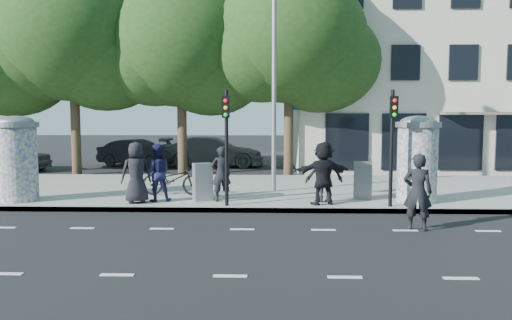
{
  "coord_description": "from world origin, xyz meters",
  "views": [
    {
      "loc": [
        0.72,
        -10.7,
        2.81
      ],
      "look_at": [
        0.28,
        3.5,
        1.54
      ],
      "focal_mm": 35.0,
      "sensor_mm": 36.0,
      "label": 1
    }
  ],
  "objects_px": {
    "cabinet_left": "(203,182)",
    "car_left": "(3,155)",
    "ped_a": "(136,173)",
    "car_mid": "(138,153)",
    "man_road": "(418,192)",
    "bicycle": "(173,179)",
    "car_right": "(213,152)",
    "cabinet_right": "(363,180)",
    "ped_f": "(323,173)",
    "ped_d": "(324,172)",
    "ad_column_right": "(417,157)",
    "street_lamp": "(274,57)",
    "ped_b": "(221,174)",
    "traffic_pole_far": "(392,136)",
    "ped_c": "(157,173)",
    "traffic_pole_near": "(226,135)",
    "ad_column_left": "(17,156)"
  },
  "relations": [
    {
      "from": "ped_b",
      "to": "man_road",
      "type": "bearing_deg",
      "value": 132.81
    },
    {
      "from": "ad_column_left",
      "to": "cabinet_right",
      "type": "bearing_deg",
      "value": 3.49
    },
    {
      "from": "bicycle",
      "to": "car_right",
      "type": "height_order",
      "value": "car_right"
    },
    {
      "from": "ped_a",
      "to": "man_road",
      "type": "height_order",
      "value": "ped_a"
    },
    {
      "from": "ped_b",
      "to": "ped_f",
      "type": "relative_size",
      "value": 0.9
    },
    {
      "from": "ad_column_left",
      "to": "bicycle",
      "type": "xyz_separation_m",
      "value": [
        4.62,
        1.22,
        -0.85
      ]
    },
    {
      "from": "man_road",
      "to": "car_left",
      "type": "height_order",
      "value": "man_road"
    },
    {
      "from": "ad_column_right",
      "to": "cabinet_left",
      "type": "distance_m",
      "value": 6.68
    },
    {
      "from": "car_mid",
      "to": "ped_a",
      "type": "bearing_deg",
      "value": -146.65
    },
    {
      "from": "man_road",
      "to": "cabinet_right",
      "type": "distance_m",
      "value": 3.76
    },
    {
      "from": "ped_b",
      "to": "man_road",
      "type": "relative_size",
      "value": 0.9
    },
    {
      "from": "bicycle",
      "to": "ad_column_right",
      "type": "bearing_deg",
      "value": -96.35
    },
    {
      "from": "ad_column_right",
      "to": "ped_c",
      "type": "xyz_separation_m",
      "value": [
        -8.03,
        -0.18,
        -0.49
      ]
    },
    {
      "from": "ped_d",
      "to": "bicycle",
      "type": "distance_m",
      "value": 5.07
    },
    {
      "from": "man_road",
      "to": "car_left",
      "type": "relative_size",
      "value": 0.39
    },
    {
      "from": "car_right",
      "to": "ad_column_left",
      "type": "bearing_deg",
      "value": 160.09
    },
    {
      "from": "bicycle",
      "to": "cabinet_left",
      "type": "relative_size",
      "value": 1.76
    },
    {
      "from": "ped_d",
      "to": "car_mid",
      "type": "relative_size",
      "value": 0.41
    },
    {
      "from": "traffic_pole_far",
      "to": "ped_d",
      "type": "distance_m",
      "value": 2.33
    },
    {
      "from": "ped_a",
      "to": "ped_b",
      "type": "bearing_deg",
      "value": 165.87
    },
    {
      "from": "traffic_pole_near",
      "to": "ped_d",
      "type": "height_order",
      "value": "traffic_pole_near"
    },
    {
      "from": "ped_c",
      "to": "ped_d",
      "type": "distance_m",
      "value": 5.17
    },
    {
      "from": "ad_column_left",
      "to": "bicycle",
      "type": "bearing_deg",
      "value": 14.75
    },
    {
      "from": "ad_column_left",
      "to": "car_mid",
      "type": "bearing_deg",
      "value": 87.28
    },
    {
      "from": "ad_column_left",
      "to": "street_lamp",
      "type": "xyz_separation_m",
      "value": [
        8.0,
        2.13,
        3.26
      ]
    },
    {
      "from": "ad_column_right",
      "to": "man_road",
      "type": "bearing_deg",
      "value": -105.73
    },
    {
      "from": "street_lamp",
      "to": "traffic_pole_near",
      "type": "bearing_deg",
      "value": -116.23
    },
    {
      "from": "ped_a",
      "to": "ad_column_left",
      "type": "bearing_deg",
      "value": -28.05
    },
    {
      "from": "cabinet_right",
      "to": "ped_f",
      "type": "bearing_deg",
      "value": -133.84
    },
    {
      "from": "man_road",
      "to": "cabinet_left",
      "type": "height_order",
      "value": "man_road"
    },
    {
      "from": "cabinet_left",
      "to": "car_left",
      "type": "distance_m",
      "value": 14.85
    },
    {
      "from": "bicycle",
      "to": "car_mid",
      "type": "bearing_deg",
      "value": 21.68
    },
    {
      "from": "ad_column_right",
      "to": "cabinet_right",
      "type": "xyz_separation_m",
      "value": [
        -1.57,
        0.46,
        -0.79
      ]
    },
    {
      "from": "ped_f",
      "to": "man_road",
      "type": "xyz_separation_m",
      "value": [
        2.03,
        -2.66,
        -0.15
      ]
    },
    {
      "from": "car_left",
      "to": "ped_a",
      "type": "bearing_deg",
      "value": -124.96
    },
    {
      "from": "ped_d",
      "to": "ped_f",
      "type": "bearing_deg",
      "value": 71.1
    },
    {
      "from": "traffic_pole_near",
      "to": "street_lamp",
      "type": "distance_m",
      "value": 4.07
    },
    {
      "from": "ad_column_right",
      "to": "ped_c",
      "type": "distance_m",
      "value": 8.05
    },
    {
      "from": "traffic_pole_near",
      "to": "cabinet_right",
      "type": "height_order",
      "value": "traffic_pole_near"
    },
    {
      "from": "ped_a",
      "to": "car_mid",
      "type": "relative_size",
      "value": 0.42
    },
    {
      "from": "ped_f",
      "to": "man_road",
      "type": "bearing_deg",
      "value": 110.73
    },
    {
      "from": "car_left",
      "to": "ped_c",
      "type": "bearing_deg",
      "value": -122.36
    },
    {
      "from": "ped_f",
      "to": "cabinet_left",
      "type": "distance_m",
      "value": 3.76
    },
    {
      "from": "man_road",
      "to": "street_lamp",
      "type": "bearing_deg",
      "value": -39.91
    },
    {
      "from": "street_lamp",
      "to": "ped_f",
      "type": "xyz_separation_m",
      "value": [
        1.46,
        -2.51,
        -3.7
      ]
    },
    {
      "from": "ped_f",
      "to": "bicycle",
      "type": "bearing_deg",
      "value": -34.81
    },
    {
      "from": "ad_column_right",
      "to": "traffic_pole_far",
      "type": "relative_size",
      "value": 0.78
    },
    {
      "from": "man_road",
      "to": "cabinet_right",
      "type": "relative_size",
      "value": 1.59
    },
    {
      "from": "ad_column_right",
      "to": "street_lamp",
      "type": "relative_size",
      "value": 0.33
    },
    {
      "from": "ped_b",
      "to": "car_right",
      "type": "distance_m",
      "value": 12.2
    }
  ]
}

